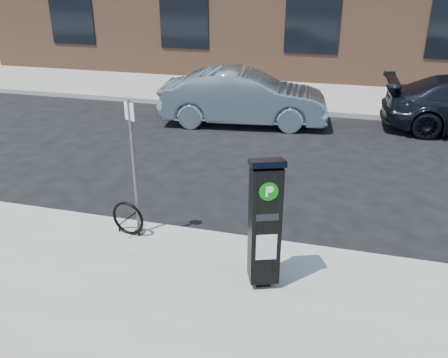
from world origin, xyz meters
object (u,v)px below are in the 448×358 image
(sign_pole, at_px, (134,171))
(bike_rack, at_px, (128,218))
(parking_kiosk, at_px, (265,222))
(car_silver, at_px, (244,97))

(sign_pole, height_order, bike_rack, sign_pole)
(parking_kiosk, height_order, car_silver, parking_kiosk)
(bike_rack, relative_size, car_silver, 0.12)
(parking_kiosk, distance_m, bike_rack, 2.55)
(sign_pole, xyz_separation_m, car_silver, (0.12, 6.89, -0.47))
(car_silver, bearing_deg, bike_rack, 170.10)
(bike_rack, bearing_deg, car_silver, 96.17)
(car_silver, bearing_deg, parking_kiosk, -172.55)
(sign_pole, bearing_deg, bike_rack, -128.64)
(parking_kiosk, relative_size, car_silver, 0.39)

